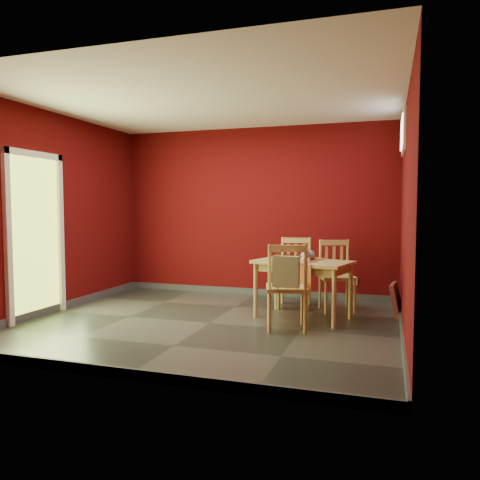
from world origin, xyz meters
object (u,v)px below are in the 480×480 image
(dining_table, at_px, (303,268))
(cat, at_px, (308,253))
(tote_bag, at_px, (286,272))
(chair_far_right, at_px, (336,274))
(chair_near, at_px, (287,286))
(picture_frame, at_px, (396,300))
(chair_far_left, at_px, (295,272))

(dining_table, height_order, cat, cat)
(dining_table, bearing_deg, tote_bag, -92.27)
(chair_far_right, relative_size, cat, 2.59)
(chair_near, relative_size, cat, 2.68)
(chair_near, relative_size, tote_bag, 2.42)
(cat, bearing_deg, tote_bag, -103.69)
(tote_bag, bearing_deg, chair_near, 99.83)
(picture_frame, bearing_deg, cat, -163.78)
(tote_bag, bearing_deg, dining_table, 87.73)
(chair_far_left, relative_size, tote_bag, 2.38)
(chair_far_left, relative_size, chair_far_right, 1.02)
(chair_near, relative_size, picture_frame, 2.21)
(chair_far_right, distance_m, cat, 0.70)
(tote_bag, bearing_deg, picture_frame, 47.37)
(dining_table, distance_m, tote_bag, 0.87)
(chair_far_right, height_order, picture_frame, chair_far_right)
(chair_far_left, bearing_deg, picture_frame, -10.12)
(chair_far_right, xyz_separation_m, picture_frame, (0.79, -0.21, -0.27))
(dining_table, relative_size, tote_bag, 3.19)
(dining_table, bearing_deg, picture_frame, 19.91)
(chair_near, bearing_deg, tote_bag, -80.17)
(chair_near, xyz_separation_m, cat, (0.12, 0.74, 0.32))
(chair_far_left, bearing_deg, dining_table, -70.54)
(chair_near, xyz_separation_m, tote_bag, (0.04, -0.23, 0.20))
(tote_bag, relative_size, cat, 1.11)
(dining_table, distance_m, chair_far_right, 0.73)
(chair_far_right, distance_m, tote_bag, 1.55)
(dining_table, relative_size, chair_near, 1.32)
(chair_far_right, bearing_deg, chair_far_left, 175.98)
(chair_far_right, relative_size, chair_near, 0.96)
(dining_table, bearing_deg, cat, 64.25)
(chair_far_right, height_order, chair_near, chair_near)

